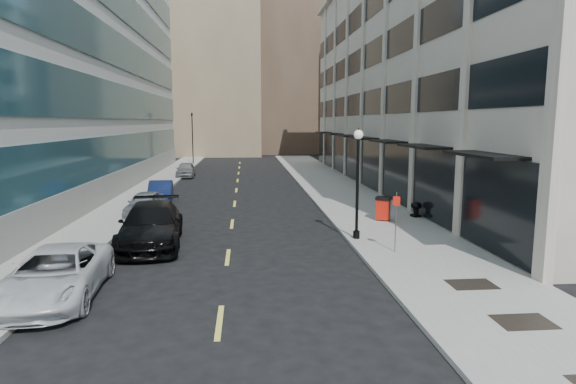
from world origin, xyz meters
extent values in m
plane|color=black|center=(0.00, 0.00, 0.00)|extent=(160.00, 160.00, 0.00)
cube|color=gray|center=(7.50, 20.00, 0.07)|extent=(5.00, 80.00, 0.15)
cube|color=gray|center=(-6.50, 20.00, 0.07)|extent=(3.00, 80.00, 0.15)
cube|color=beige|center=(17.00, 27.00, 9.00)|extent=(14.00, 46.00, 18.00)
cube|color=black|center=(10.02, 27.00, 2.00)|extent=(0.18, 46.00, 3.60)
cube|color=black|center=(10.03, 27.00, 6.50)|extent=(0.12, 46.00, 1.80)
cube|color=black|center=(10.03, 27.00, 10.00)|extent=(0.12, 46.00, 1.80)
cube|color=black|center=(10.03, 27.00, 13.50)|extent=(0.12, 46.00, 1.80)
cube|color=beige|center=(10.00, 10.00, 9.00)|extent=(0.35, 0.60, 18.00)
cube|color=beige|center=(10.00, 16.00, 9.00)|extent=(0.35, 0.60, 18.00)
cube|color=beige|center=(10.00, 22.00, 9.00)|extent=(0.35, 0.60, 18.00)
cube|color=beige|center=(10.00, 28.00, 9.00)|extent=(0.35, 0.60, 18.00)
cube|color=beige|center=(10.00, 34.00, 9.00)|extent=(0.35, 0.60, 18.00)
cube|color=beige|center=(10.00, 40.00, 9.00)|extent=(0.35, 0.60, 18.00)
cube|color=beige|center=(10.00, 46.00, 9.00)|extent=(0.35, 0.60, 18.00)
cube|color=black|center=(9.35, 7.00, 3.90)|extent=(1.30, 4.00, 0.12)
cube|color=black|center=(9.35, 13.00, 3.90)|extent=(1.30, 4.00, 0.12)
cube|color=black|center=(9.35, 19.00, 3.90)|extent=(1.30, 4.00, 0.12)
cube|color=black|center=(9.35, 25.00, 3.90)|extent=(1.30, 4.00, 0.12)
cube|color=black|center=(9.35, 31.00, 3.90)|extent=(1.30, 4.00, 0.12)
cube|color=black|center=(9.35, 37.00, 3.90)|extent=(1.30, 4.00, 0.12)
cube|color=black|center=(9.35, 43.00, 3.90)|extent=(1.30, 4.00, 0.12)
cube|color=silver|center=(-16.00, 27.00, 10.00)|extent=(16.00, 46.00, 20.00)
cube|color=gray|center=(-7.96, 27.00, 0.90)|extent=(0.20, 46.00, 1.80)
cube|color=#28545F|center=(-7.97, 27.00, 3.00)|extent=(0.14, 45.60, 2.40)
cube|color=#28545F|center=(-7.97, 27.00, 6.50)|extent=(0.14, 45.60, 2.40)
cube|color=#28545F|center=(-7.97, 27.00, 10.00)|extent=(0.14, 45.60, 2.40)
cube|color=#28545F|center=(-7.97, 27.00, 13.50)|extent=(0.14, 45.60, 2.40)
cube|color=#8E7A5C|center=(-4.00, 68.00, 14.00)|extent=(14.00, 18.00, 28.00)
cube|color=brown|center=(8.00, 72.00, 17.00)|extent=(12.00, 16.00, 34.00)
cube|color=#8E7A5C|center=(-14.00, 78.00, 11.00)|extent=(12.00, 14.00, 22.00)
cube|color=beige|center=(18.00, 66.00, 10.00)|extent=(10.00, 14.00, 20.00)
cube|color=black|center=(7.60, 1.00, 0.15)|extent=(1.40, 1.00, 0.01)
cube|color=black|center=(7.60, 3.80, 0.15)|extent=(1.40, 1.00, 0.01)
cube|color=#D8CC4C|center=(0.00, 2.00, 0.01)|extent=(0.15, 2.20, 0.01)
cube|color=#D8CC4C|center=(0.00, 8.00, 0.01)|extent=(0.15, 2.20, 0.01)
cube|color=#D8CC4C|center=(0.00, 14.00, 0.01)|extent=(0.15, 2.20, 0.01)
cube|color=#D8CC4C|center=(0.00, 20.00, 0.01)|extent=(0.15, 2.20, 0.01)
cube|color=#D8CC4C|center=(0.00, 26.00, 0.01)|extent=(0.15, 2.20, 0.01)
cube|color=#D8CC4C|center=(0.00, 32.00, 0.01)|extent=(0.15, 2.20, 0.01)
cube|color=#D8CC4C|center=(0.00, 38.00, 0.01)|extent=(0.15, 2.20, 0.01)
cube|color=#D8CC4C|center=(0.00, 44.00, 0.01)|extent=(0.15, 2.20, 0.01)
cube|color=#D8CC4C|center=(0.00, 50.00, 0.01)|extent=(0.15, 2.20, 0.01)
cylinder|color=black|center=(-5.50, 48.00, 3.00)|extent=(0.12, 0.12, 6.00)
imported|color=black|center=(-5.50, 48.00, 5.99)|extent=(0.66, 0.66, 1.98)
imported|color=silver|center=(-4.80, 4.10, 0.73)|extent=(2.77, 5.39, 1.46)
imported|color=black|center=(-3.20, 10.05, 0.86)|extent=(2.96, 6.15, 1.73)
imported|color=#9C9FA4|center=(-4.80, 16.65, 0.66)|extent=(1.88, 3.99, 1.32)
imported|color=#121D45|center=(-4.69, 21.00, 0.68)|extent=(1.86, 4.23, 1.35)
imported|color=gray|center=(-4.80, 35.00, 0.69)|extent=(1.77, 4.11, 1.38)
cube|color=red|center=(7.63, 13.58, 0.72)|extent=(0.85, 0.85, 1.04)
cube|color=black|center=(7.63, 13.58, 1.27)|extent=(0.96, 0.96, 0.12)
cylinder|color=black|center=(7.42, 13.92, 0.26)|extent=(0.06, 0.23, 0.23)
cylinder|color=black|center=(7.84, 13.92, 0.26)|extent=(0.06, 0.23, 0.23)
cylinder|color=black|center=(5.41, 9.91, 0.31)|extent=(0.29, 0.29, 0.32)
cylinder|color=black|center=(5.41, 9.91, 2.38)|extent=(0.12, 0.12, 4.11)
sphere|color=silver|center=(5.41, 9.91, 4.57)|extent=(0.39, 0.39, 0.39)
cone|color=black|center=(5.41, 9.91, 4.79)|extent=(0.11, 0.11, 0.16)
cylinder|color=slate|center=(6.40, 7.69, 1.30)|extent=(0.04, 0.04, 2.31)
cube|color=red|center=(6.40, 7.67, 2.12)|extent=(0.27, 0.11, 0.37)
cube|color=black|center=(9.60, 14.27, 0.21)|extent=(0.52, 0.52, 0.12)
cylinder|color=black|center=(9.60, 14.27, 0.46)|extent=(0.27, 0.27, 0.41)
ellipsoid|color=black|center=(9.60, 14.27, 0.75)|extent=(0.58, 0.58, 0.40)
camera|label=1|loc=(0.73, -9.84, 5.11)|focal=30.00mm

